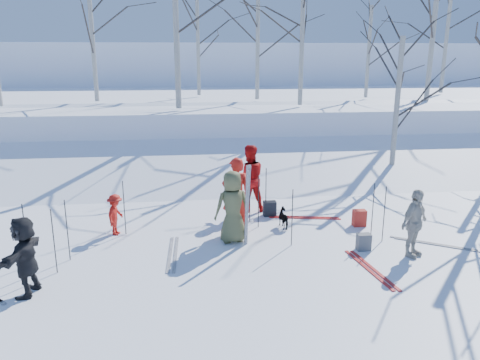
{
  "coord_description": "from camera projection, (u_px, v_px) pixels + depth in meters",
  "views": [
    {
      "loc": [
        -1.22,
        -9.34,
        4.24
      ],
      "look_at": [
        0.0,
        1.5,
        1.3
      ],
      "focal_mm": 35.0,
      "sensor_mm": 36.0,
      "label": 1
    }
  ],
  "objects": [
    {
      "name": "ground",
      "position": [
        248.0,
        255.0,
        10.2
      ],
      "size": [
        120.0,
        120.0,
        0.0
      ],
      "primitive_type": "plane",
      "color": "white",
      "rests_on": "ground"
    },
    {
      "name": "snow_ramp",
      "position": [
        223.0,
        171.0,
        16.88
      ],
      "size": [
        70.0,
        9.49,
        4.12
      ],
      "primitive_type": "cube",
      "rotation": [
        0.3,
        0.0,
        0.0
      ],
      "color": "white",
      "rests_on": "ground"
    },
    {
      "name": "snow_plateau",
      "position": [
        209.0,
        114.0,
        26.25
      ],
      "size": [
        70.0,
        18.0,
        2.2
      ],
      "primitive_type": "cube",
      "color": "white",
      "rests_on": "ground"
    },
    {
      "name": "far_hill",
      "position": [
        199.0,
        78.0,
        46.14
      ],
      "size": [
        90.0,
        30.0,
        6.0
      ],
      "primitive_type": "cube",
      "color": "white",
      "rests_on": "ground"
    },
    {
      "name": "skier_olive_center",
      "position": [
        233.0,
        207.0,
        10.74
      ],
      "size": [
        0.92,
        0.7,
        1.69
      ],
      "primitive_type": "imported",
      "rotation": [
        0.0,
        0.0,
        3.36
      ],
      "color": "#515432",
      "rests_on": "ground"
    },
    {
      "name": "skier_red_north",
      "position": [
        236.0,
        195.0,
        11.29
      ],
      "size": [
        0.71,
        0.48,
        1.89
      ],
      "primitive_type": "imported",
      "rotation": [
        0.0,
        0.0,
        3.1
      ],
      "color": "red",
      "rests_on": "ground"
    },
    {
      "name": "skier_redor_behind",
      "position": [
        249.0,
        178.0,
        12.88
      ],
      "size": [
        0.95,
        0.77,
        1.87
      ],
      "primitive_type": "imported",
      "rotation": [
        0.0,
        0.0,
        3.21
      ],
      "color": "red",
      "rests_on": "ground"
    },
    {
      "name": "skier_red_seated",
      "position": [
        116.0,
        215.0,
        11.26
      ],
      "size": [
        0.53,
        0.73,
        1.01
      ],
      "primitive_type": "imported",
      "rotation": [
        0.0,
        0.0,
        1.31
      ],
      "color": "red",
      "rests_on": "ground"
    },
    {
      "name": "skier_cream_east",
      "position": [
        414.0,
        223.0,
        9.97
      ],
      "size": [
        0.94,
        0.79,
        1.5
      ],
      "primitive_type": "imported",
      "rotation": [
        0.0,
        0.0,
        0.58
      ],
      "color": "beige",
      "rests_on": "ground"
    },
    {
      "name": "skier_grey_west",
      "position": [
        25.0,
        256.0,
        8.38
      ],
      "size": [
        0.68,
        1.43,
        1.48
      ],
      "primitive_type": "imported",
      "rotation": [
        0.0,
        0.0,
        4.53
      ],
      "color": "black",
      "rests_on": "ground"
    },
    {
      "name": "dog",
      "position": [
        285.0,
        218.0,
        11.78
      ],
      "size": [
        0.38,
        0.62,
        0.49
      ],
      "primitive_type": "imported",
      "rotation": [
        0.0,
        0.0,
        3.36
      ],
      "color": "black",
      "rests_on": "ground"
    },
    {
      "name": "upright_ski_left",
      "position": [
        247.0,
        206.0,
        10.49
      ],
      "size": [
        0.1,
        0.16,
        1.9
      ],
      "primitive_type": "cube",
      "rotation": [
        0.07,
        0.0,
        0.18
      ],
      "color": "silver",
      "rests_on": "ground"
    },
    {
      "name": "upright_ski_right",
      "position": [
        247.0,
        205.0,
        10.57
      ],
      "size": [
        0.15,
        0.23,
        1.89
      ],
      "primitive_type": "cube",
      "rotation": [
        0.1,
        0.0,
        0.38
      ],
      "color": "silver",
      "rests_on": "ground"
    },
    {
      "name": "ski_pair_b",
      "position": [
        435.0,
        244.0,
        10.77
      ],
      "size": [
        1.92,
        2.08,
        0.02
      ],
      "primitive_type": null,
      "rotation": [
        0.0,
        0.0,
        1.01
      ],
      "color": "silver",
      "rests_on": "ground"
    },
    {
      "name": "ski_pair_c",
      "position": [
        173.0,
        254.0,
        10.25
      ],
      "size": [
        0.29,
        1.91,
        0.02
      ],
      "primitive_type": null,
      "rotation": [
        0.0,
        0.0,
        -0.02
      ],
      "color": "silver",
      "rests_on": "ground"
    },
    {
      "name": "ski_pair_d",
      "position": [
        371.0,
        269.0,
        9.51
      ],
      "size": [
        0.74,
        1.96,
        0.02
      ],
      "primitive_type": null,
      "rotation": [
        0.0,
        0.0,
        0.15
      ],
      "color": "#AF1B19",
      "rests_on": "ground"
    },
    {
      "name": "ski_pair_e",
      "position": [
        304.0,
        217.0,
        12.53
      ],
      "size": [
        0.89,
        1.97,
        0.02
      ],
      "primitive_type": null,
      "rotation": [
        0.0,
        0.0,
        1.39
      ],
      "color": "#AF1B19",
      "rests_on": "ground"
    },
    {
      "name": "ski_pole_a",
      "position": [
        384.0,
        214.0,
        10.79
      ],
      "size": [
        0.02,
        0.02,
        1.34
      ],
      "primitive_type": "cylinder",
      "color": "black",
      "rests_on": "ground"
    },
    {
      "name": "ski_pole_b",
      "position": [
        292.0,
        218.0,
        10.55
      ],
      "size": [
        0.02,
        0.02,
        1.34
      ],
      "primitive_type": "cylinder",
      "color": "black",
      "rests_on": "ground"
    },
    {
      "name": "ski_pole_c",
      "position": [
        67.0,
        230.0,
        9.79
      ],
      "size": [
        0.02,
        0.02,
        1.34
      ],
      "primitive_type": "cylinder",
      "color": "black",
      "rests_on": "ground"
    },
    {
      "name": "ski_pole_d",
      "position": [
        54.0,
        242.0,
        9.21
      ],
      "size": [
        0.02,
        0.02,
        1.34
      ],
      "primitive_type": "cylinder",
      "color": "black",
      "rests_on": "ground"
    },
    {
      "name": "ski_pole_e",
      "position": [
        373.0,
        210.0,
        11.04
      ],
      "size": [
        0.02,
        0.02,
        1.34
      ],
      "primitive_type": "cylinder",
      "color": "black",
      "rests_on": "ground"
    },
    {
      "name": "ski_pole_f",
      "position": [
        266.0,
        193.0,
        12.47
      ],
      "size": [
        0.02,
        0.02,
        1.34
      ],
      "primitive_type": "cylinder",
      "color": "black",
      "rests_on": "ground"
    },
    {
      "name": "ski_pole_g",
      "position": [
        26.0,
        235.0,
        9.52
      ],
      "size": [
        0.02,
        0.02,
        1.34
      ],
      "primitive_type": "cylinder",
      "color": "black",
      "rests_on": "ground"
    },
    {
      "name": "ski_pole_h",
      "position": [
        259.0,
        202.0,
        11.7
      ],
      "size": [
        0.02,
        0.02,
        1.34
      ],
      "primitive_type": "cylinder",
      "color": "black",
      "rests_on": "ground"
    },
    {
      "name": "ski_pole_i",
      "position": [
        250.0,
        197.0,
        12.07
      ],
      "size": [
        0.02,
        0.02,
        1.34
      ],
      "primitive_type": "cylinder",
      "color": "black",
      "rests_on": "ground"
    },
    {
      "name": "ski_pole_j",
      "position": [
        124.0,
        208.0,
        11.23
      ],
      "size": [
        0.02,
        0.02,
        1.34
      ],
      "primitive_type": "cylinder",
      "color": "black",
      "rests_on": "ground"
    },
    {
      "name": "backpack_red",
      "position": [
        359.0,
        218.0,
        11.9
      ],
      "size": [
        0.32,
        0.22,
        0.42
      ],
      "primitive_type": "cube",
      "color": "#AC241A",
      "rests_on": "ground"
    },
    {
      "name": "backpack_grey",
      "position": [
        364.0,
        242.0,
        10.43
      ],
      "size": [
        0.3,
        0.2,
        0.38
      ],
      "primitive_type": "cube",
      "color": "#515558",
      "rests_on": "ground"
    },
    {
      "name": "backpack_dark",
      "position": [
        270.0,
        209.0,
        12.66
      ],
      "size": [
        0.34,
        0.24,
        0.4
      ],
      "primitive_type": "cube",
      "color": "black",
      "rests_on": "ground"
    },
    {
      "name": "birch_plateau_a",
      "position": [
        369.0,
        52.0,
        22.39
      ],
      "size": [
        3.59,
        3.59,
        4.27
      ],
      "primitive_type": null,
      "color": "silver",
      "rests_on": "snow_plateau"
    },
    {
      "name": "birch_plateau_b",
      "position": [
        175.0,
        0.0,
        17.31
      ],
      "size": [
        6.18,
        6.18,
        7.97
      ],
      "primitive_type": null,
      "color": "silver",
      "rests_on": "snow_plateau"
    },
    {
      "name": "birch_plateau_c",
      "position": [
        435.0,
        12.0,
        20.5
      ],
      "size": [
        5.99,
        5.99,
        7.7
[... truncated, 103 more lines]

